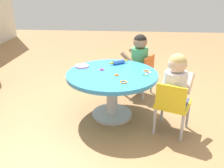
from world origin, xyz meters
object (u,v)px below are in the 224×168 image
at_px(craft_table, 112,83).
at_px(rolling_pin, 119,62).
at_px(seated_child_left, 176,81).
at_px(child_chair_right, 141,73).
at_px(child_chair_left, 172,104).
at_px(seated_child_right, 139,55).
at_px(craft_scissors, 146,74).

bearing_deg(craft_table, rolling_pin, -9.68).
distance_m(seated_child_left, child_chair_right, 0.89).
bearing_deg(rolling_pin, seated_child_left, -134.26).
height_order(craft_table, seated_child_left, seated_child_left).
relative_size(child_chair_left, seated_child_left, 1.05).
height_order(craft_table, child_chair_left, child_chair_left).
distance_m(child_chair_right, seated_child_right, 0.23).
distance_m(seated_child_right, rolling_pin, 0.37).
relative_size(child_chair_left, seated_child_right, 1.05).
height_order(seated_child_left, child_chair_right, seated_child_left).
distance_m(child_chair_left, seated_child_right, 0.94).
xyz_separation_m(craft_table, craft_scissors, (-0.02, -0.35, 0.11)).
relative_size(craft_table, seated_child_left, 1.86).
height_order(child_chair_left, craft_scissors, child_chair_left).
relative_size(craft_table, seated_child_right, 1.86).
xyz_separation_m(craft_table, child_chair_right, (0.57, -0.33, -0.08)).
xyz_separation_m(seated_child_right, craft_scissors, (-0.60, -0.06, -0.03)).
xyz_separation_m(child_chair_right, craft_scissors, (-0.58, -0.03, 0.20)).
distance_m(craft_table, craft_scissors, 0.37).
distance_m(craft_table, seated_child_left, 0.67).
height_order(rolling_pin, craft_scissors, rolling_pin).
xyz_separation_m(child_chair_left, seated_child_right, (0.87, 0.30, 0.23)).
bearing_deg(child_chair_left, seated_child_left, -22.34).
xyz_separation_m(seated_child_left, rolling_pin, (0.54, 0.56, -0.01)).
bearing_deg(seated_child_right, rolling_pin, 140.09).
bearing_deg(seated_child_right, child_chair_left, -160.87).
distance_m(craft_table, child_chair_left, 0.66).
bearing_deg(child_chair_right, seated_child_right, 63.10).
relative_size(rolling_pin, craft_scissors, 1.46).
relative_size(craft_table, rolling_pin, 4.62).
bearing_deg(craft_table, seated_child_right, -26.45).
xyz_separation_m(child_chair_left, seated_child_left, (0.04, -0.02, 0.23)).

